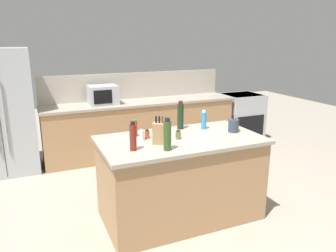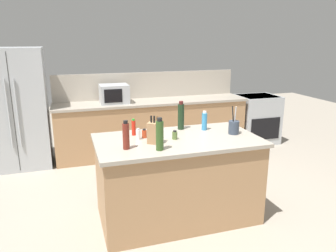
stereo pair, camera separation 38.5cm
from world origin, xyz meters
TOP-DOWN VIEW (x-y plane):
  - ground_plane at (0.00, 0.00)m, footprint 14.00×14.00m
  - back_counter_run at (0.30, 2.20)m, footprint 3.34×0.66m
  - wall_backsplash at (0.30, 2.52)m, footprint 3.30×0.03m
  - kitchen_island at (0.00, 0.00)m, footprint 1.77×0.97m
  - refrigerator at (-1.87, 2.25)m, footprint 0.92×0.75m
  - range_oven at (2.39, 2.20)m, footprint 0.76×0.65m
  - microwave at (-0.36, 2.20)m, footprint 0.46×0.39m
  - knife_block at (-0.28, -0.08)m, footprint 0.16×0.15m
  - utensil_crock at (0.66, -0.02)m, footprint 0.12×0.12m
  - hot_sauce_bottle at (-0.43, 0.27)m, footprint 0.05×0.05m
  - wine_bottle at (0.16, 0.35)m, footprint 0.08×0.08m
  - vinegar_bottle at (-0.59, -0.17)m, footprint 0.07×0.07m
  - salt_shaker at (-0.41, 0.10)m, footprint 0.05×0.05m
  - dish_soap_bottle at (0.41, 0.23)m, footprint 0.06×0.06m
  - olive_oil_bottle at (-0.29, -0.30)m, footprint 0.08×0.08m
  - spice_jar_paprika at (-0.34, 0.14)m, footprint 0.05×0.05m
  - spice_jar_oregano at (-0.04, -0.01)m, footprint 0.06×0.06m

SIDE VIEW (x-z plane):
  - ground_plane at x=0.00m, z-range 0.00..0.00m
  - range_oven at x=2.39m, z-range 0.01..0.93m
  - back_counter_run at x=0.30m, z-range 0.00..0.94m
  - kitchen_island at x=0.00m, z-range 0.00..0.94m
  - refrigerator at x=-1.87m, z-range 0.00..1.86m
  - spice_jar_oregano at x=-0.04m, z-range 0.94..1.03m
  - spice_jar_paprika at x=-0.34m, z-range 0.94..1.04m
  - salt_shaker at x=-0.41m, z-range 0.94..1.06m
  - utensil_crock at x=0.66m, z-range 0.86..1.18m
  - hot_sauce_bottle at x=-0.43m, z-range 0.93..1.12m
  - dish_soap_bottle at x=0.41m, z-range 0.93..1.16m
  - knife_block at x=-0.28m, z-range 0.91..1.20m
  - vinegar_bottle at x=-0.59m, z-range 0.93..1.22m
  - olive_oil_bottle at x=-0.29m, z-range 0.93..1.25m
  - microwave at x=-0.36m, z-range 0.94..1.25m
  - wine_bottle at x=0.16m, z-range 0.93..1.27m
  - wall_backsplash at x=0.30m, z-range 0.94..1.40m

